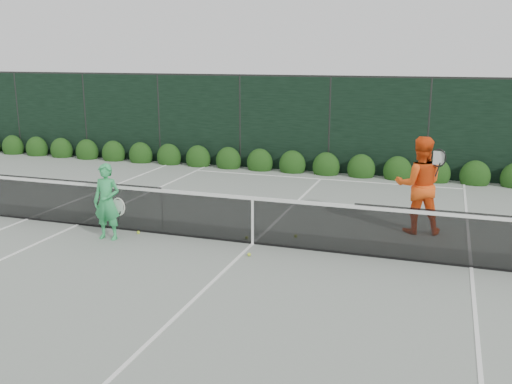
% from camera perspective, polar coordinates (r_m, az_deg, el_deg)
% --- Properties ---
extents(ground, '(80.00, 80.00, 0.00)m').
position_cam_1_polar(ground, '(11.46, -0.34, -5.21)').
color(ground, gray).
rests_on(ground, ground).
extents(tennis_net, '(12.90, 0.10, 1.07)m').
position_cam_1_polar(tennis_net, '(11.30, -0.46, -2.65)').
color(tennis_net, black).
rests_on(tennis_net, ground).
extents(player_woman, '(0.65, 0.40, 1.57)m').
position_cam_1_polar(player_woman, '(11.95, -14.68, -0.96)').
color(player_woman, '#32AD5C').
rests_on(player_woman, ground).
extents(player_man, '(1.14, 0.97, 2.06)m').
position_cam_1_polar(player_man, '(12.42, 16.00, 0.67)').
color(player_man, '#FF5415').
rests_on(player_man, ground).
extents(court_lines, '(11.03, 23.83, 0.01)m').
position_cam_1_polar(court_lines, '(11.46, -0.34, -5.19)').
color(court_lines, white).
rests_on(court_lines, ground).
extents(windscreen_fence, '(32.00, 21.07, 3.06)m').
position_cam_1_polar(windscreen_fence, '(8.61, -6.20, -1.17)').
color(windscreen_fence, black).
rests_on(windscreen_fence, ground).
extents(hedge_row, '(31.66, 0.65, 0.94)m').
position_cam_1_polar(hedge_row, '(18.09, 7.02, 2.50)').
color(hedge_row, '#0F350E').
rests_on(hedge_row, ground).
extents(tennis_balls, '(3.29, 1.44, 0.07)m').
position_cam_1_polar(tennis_balls, '(11.61, -2.46, -4.79)').
color(tennis_balls, '#BEDC31').
rests_on(tennis_balls, ground).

